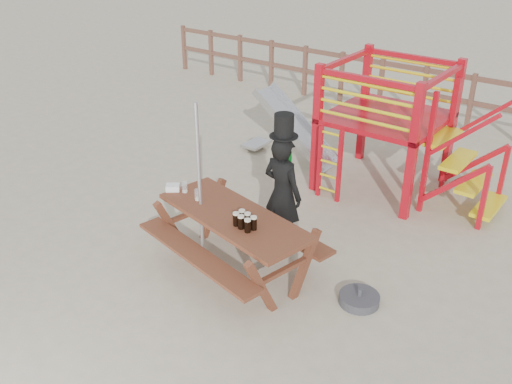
% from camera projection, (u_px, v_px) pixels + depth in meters
% --- Properties ---
extents(ground, '(60.00, 60.00, 0.00)m').
position_uv_depth(ground, '(236.00, 282.00, 7.18)').
color(ground, '#B4A88C').
rests_on(ground, ground).
extents(back_fence, '(15.09, 0.09, 1.20)m').
position_uv_depth(back_fence, '(448.00, 92.00, 11.80)').
color(back_fence, brown).
rests_on(back_fence, ground).
extents(playground_fort, '(4.71, 1.84, 2.10)m').
position_uv_depth(playground_fort, '(381.00, 124.00, 9.16)').
color(playground_fort, '#AB0B17').
rests_on(playground_fort, ground).
extents(picnic_table, '(2.38, 1.87, 0.83)m').
position_uv_depth(picnic_table, '(234.00, 236.00, 7.18)').
color(picnic_table, brown).
rests_on(picnic_table, ground).
extents(man_with_hat, '(0.63, 0.45, 1.94)m').
position_uv_depth(man_with_hat, '(282.00, 191.00, 7.50)').
color(man_with_hat, black).
rests_on(man_with_hat, ground).
extents(metal_pole, '(0.05, 0.05, 2.17)m').
position_uv_depth(metal_pole, '(200.00, 185.00, 7.16)').
color(metal_pole, '#B2B2B7').
rests_on(metal_pole, ground).
extents(parasol_base, '(0.49, 0.49, 0.21)m').
position_uv_depth(parasol_base, '(359.00, 299.00, 6.78)').
color(parasol_base, '#37373C').
rests_on(parasol_base, ground).
extents(paper_bag, '(0.23, 0.22, 0.08)m').
position_uv_depth(paper_bag, '(173.00, 187.00, 7.60)').
color(paper_bag, white).
rests_on(paper_bag, picnic_table).
extents(stout_pints, '(0.30, 0.21, 0.17)m').
position_uv_depth(stout_pints, '(245.00, 221.00, 6.73)').
color(stout_pints, black).
rests_on(stout_pints, picnic_table).
extents(empty_glasses, '(0.36, 0.14, 0.15)m').
position_uv_depth(empty_glasses, '(191.00, 191.00, 7.45)').
color(empty_glasses, silver).
rests_on(empty_glasses, picnic_table).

